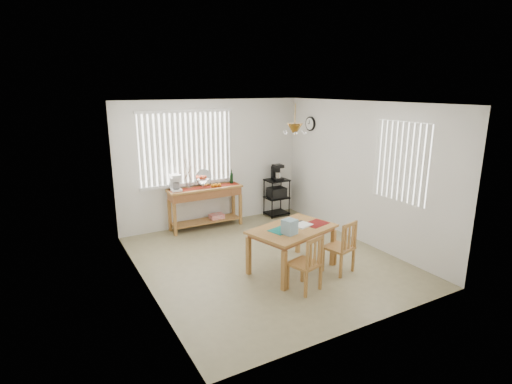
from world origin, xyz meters
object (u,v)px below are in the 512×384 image
cart_items (277,172)px  chair_left (307,264)px  sideboard (206,197)px  chair_right (341,247)px  wire_cart (277,194)px  dining_table (292,233)px

cart_items → chair_left: bearing=-114.9°
sideboard → chair_right: 3.15m
wire_cart → chair_left: chair_left is taller
cart_items → chair_right: cart_items is taller
sideboard → chair_right: (1.04, -2.96, -0.23)m
wire_cart → chair_right: size_ratio=0.98×
wire_cart → cart_items: cart_items is taller
chair_right → sideboard: bearing=109.4°
dining_table → chair_left: 0.73m
cart_items → dining_table: bearing=-116.9°
cart_items → chair_right: (-0.66, -2.96, -0.58)m
dining_table → chair_right: size_ratio=1.75×
chair_left → wire_cart: bearing=65.1°
sideboard → cart_items: bearing=-0.2°
sideboard → dining_table: size_ratio=1.02×
wire_cart → chair_left: 3.50m
chair_left → chair_right: (0.81, 0.22, 0.01)m
wire_cart → chair_right: chair_right is taller
dining_table → chair_left: chair_left is taller
dining_table → chair_right: (0.61, -0.45, -0.21)m
sideboard → chair_left: size_ratio=1.82×
dining_table → chair_left: size_ratio=1.78×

